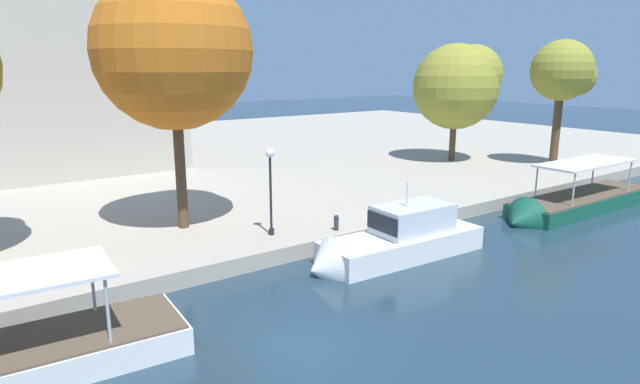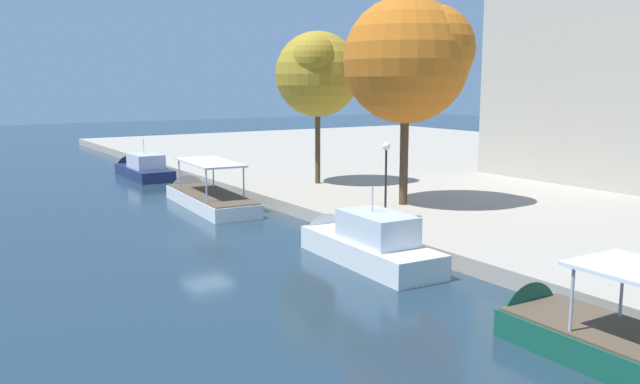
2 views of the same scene
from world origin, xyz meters
name	(u,v)px [view 2 (image 2 of 2)]	position (x,y,z in m)	size (l,w,h in m)	color
ground_plane	(207,239)	(0.00, 0.00, 0.00)	(220.00, 220.00, 0.00)	#1E3342
dock_promenade	(606,181)	(0.00, 34.30, 0.38)	(120.00, 55.00, 0.76)	#A39989
motor_yacht_0	(142,170)	(-24.99, 4.37, 0.56)	(9.20, 2.93, 4.45)	navy
tour_boat_1	(206,200)	(-9.13, 3.77, 0.31)	(11.80, 3.78, 4.26)	silver
motor_yacht_2	(362,246)	(7.86, 4.44, 0.67)	(9.25, 3.06, 4.47)	silver
mooring_bollard_0	(403,224)	(6.97, 7.56, 1.18)	(0.26, 0.26, 0.79)	#2D2D33
lamp_post	(386,170)	(3.97, 8.81, 3.48)	(0.42, 0.42, 4.22)	black
tree_1	(322,72)	(-8.82, 12.83, 8.92)	(6.16, 6.36, 11.08)	#4C3823
tree_3	(412,57)	(1.11, 12.87, 9.65)	(7.51, 7.51, 12.44)	#4C3823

